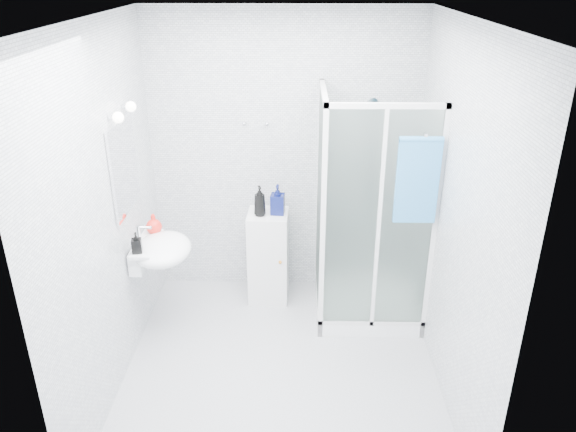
{
  "coord_description": "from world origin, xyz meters",
  "views": [
    {
      "loc": [
        0.12,
        -3.52,
        2.91
      ],
      "look_at": [
        0.05,
        0.35,
        1.15
      ],
      "focal_mm": 35.0,
      "sensor_mm": 36.0,
      "label": 1
    }
  ],
  "objects_px": {
    "storage_cabinet": "(268,256)",
    "soap_dispenser_black": "(136,243)",
    "hand_towel": "(418,179)",
    "shower_enclosure": "(360,270)",
    "soap_dispenser_orange": "(154,224)",
    "shampoo_bottle_b": "(278,199)",
    "wall_basin": "(159,250)",
    "shampoo_bottle_a": "(260,201)"
  },
  "relations": [
    {
      "from": "shower_enclosure",
      "to": "soap_dispenser_black",
      "type": "xyz_separation_m",
      "value": [
        -1.78,
        -0.48,
        0.5
      ]
    },
    {
      "from": "shower_enclosure",
      "to": "shampoo_bottle_a",
      "type": "relative_size",
      "value": 7.35
    },
    {
      "from": "shampoo_bottle_a",
      "to": "shampoo_bottle_b",
      "type": "height_order",
      "value": "shampoo_bottle_a"
    },
    {
      "from": "hand_towel",
      "to": "soap_dispenser_black",
      "type": "height_order",
      "value": "hand_towel"
    },
    {
      "from": "storage_cabinet",
      "to": "soap_dispenser_black",
      "type": "relative_size",
      "value": 5.2
    },
    {
      "from": "shower_enclosure",
      "to": "shampoo_bottle_b",
      "type": "height_order",
      "value": "shower_enclosure"
    },
    {
      "from": "storage_cabinet",
      "to": "soap_dispenser_black",
      "type": "xyz_separation_m",
      "value": [
        -0.97,
        -0.74,
        0.51
      ]
    },
    {
      "from": "soap_dispenser_black",
      "to": "shampoo_bottle_a",
      "type": "bearing_deg",
      "value": 37.95
    },
    {
      "from": "shampoo_bottle_a",
      "to": "shampoo_bottle_b",
      "type": "relative_size",
      "value": 1.02
    },
    {
      "from": "wall_basin",
      "to": "storage_cabinet",
      "type": "bearing_deg",
      "value": 34.28
    },
    {
      "from": "shower_enclosure",
      "to": "storage_cabinet",
      "type": "xyz_separation_m",
      "value": [
        -0.81,
        0.26,
        -0.01
      ]
    },
    {
      "from": "hand_towel",
      "to": "shampoo_bottle_a",
      "type": "distance_m",
      "value": 1.43
    },
    {
      "from": "shampoo_bottle_b",
      "to": "soap_dispenser_orange",
      "type": "distance_m",
      "value": 1.08
    },
    {
      "from": "soap_dispenser_orange",
      "to": "shampoo_bottle_b",
      "type": "bearing_deg",
      "value": 21.88
    },
    {
      "from": "shampoo_bottle_a",
      "to": "soap_dispenser_orange",
      "type": "height_order",
      "value": "shampoo_bottle_a"
    },
    {
      "from": "soap_dispenser_black",
      "to": "soap_dispenser_orange",
      "type": "bearing_deg",
      "value": 81.54
    },
    {
      "from": "soap_dispenser_black",
      "to": "wall_basin",
      "type": "bearing_deg",
      "value": 53.53
    },
    {
      "from": "shower_enclosure",
      "to": "shampoo_bottle_a",
      "type": "distance_m",
      "value": 1.06
    },
    {
      "from": "soap_dispenser_orange",
      "to": "soap_dispenser_black",
      "type": "relative_size",
      "value": 1.0
    },
    {
      "from": "shampoo_bottle_a",
      "to": "soap_dispenser_orange",
      "type": "relative_size",
      "value": 1.63
    },
    {
      "from": "shower_enclosure",
      "to": "soap_dispenser_orange",
      "type": "bearing_deg",
      "value": -175.32
    },
    {
      "from": "hand_towel",
      "to": "soap_dispenser_black",
      "type": "xyz_separation_m",
      "value": [
        -2.11,
        -0.08,
        -0.51
      ]
    },
    {
      "from": "shower_enclosure",
      "to": "soap_dispenser_orange",
      "type": "distance_m",
      "value": 1.8
    },
    {
      "from": "soap_dispenser_black",
      "to": "shampoo_bottle_b",
      "type": "bearing_deg",
      "value": 35.25
    },
    {
      "from": "shampoo_bottle_a",
      "to": "hand_towel",
      "type": "bearing_deg",
      "value": -27.08
    },
    {
      "from": "wall_basin",
      "to": "hand_towel",
      "type": "xyz_separation_m",
      "value": [
        1.99,
        -0.09,
        0.66
      ]
    },
    {
      "from": "storage_cabinet",
      "to": "shampoo_bottle_b",
      "type": "distance_m",
      "value": 0.57
    },
    {
      "from": "soap_dispenser_orange",
      "to": "shampoo_bottle_a",
      "type": "bearing_deg",
      "value": 22.96
    },
    {
      "from": "storage_cabinet",
      "to": "shampoo_bottle_a",
      "type": "xyz_separation_m",
      "value": [
        -0.07,
        -0.04,
        0.57
      ]
    },
    {
      "from": "shower_enclosure",
      "to": "storage_cabinet",
      "type": "bearing_deg",
      "value": 162.36
    },
    {
      "from": "shampoo_bottle_a",
      "to": "soap_dispenser_orange",
      "type": "xyz_separation_m",
      "value": [
        -0.85,
        -0.36,
        -0.06
      ]
    },
    {
      "from": "shower_enclosure",
      "to": "storage_cabinet",
      "type": "distance_m",
      "value": 0.85
    },
    {
      "from": "wall_basin",
      "to": "soap_dispenser_black",
      "type": "xyz_separation_m",
      "value": [
        -0.12,
        -0.17,
        0.15
      ]
    },
    {
      "from": "shower_enclosure",
      "to": "shampoo_bottle_b",
      "type": "bearing_deg",
      "value": 160.11
    },
    {
      "from": "hand_towel",
      "to": "shower_enclosure",
      "type": "bearing_deg",
      "value": 129.75
    },
    {
      "from": "shampoo_bottle_a",
      "to": "shampoo_bottle_b",
      "type": "distance_m",
      "value": 0.16
    },
    {
      "from": "storage_cabinet",
      "to": "shower_enclosure",
      "type": "bearing_deg",
      "value": -15.71
    },
    {
      "from": "wall_basin",
      "to": "soap_dispenser_orange",
      "type": "relative_size",
      "value": 3.34
    },
    {
      "from": "shower_enclosure",
      "to": "wall_basin",
      "type": "relative_size",
      "value": 3.57
    },
    {
      "from": "storage_cabinet",
      "to": "soap_dispenser_orange",
      "type": "height_order",
      "value": "soap_dispenser_orange"
    },
    {
      "from": "shower_enclosure",
      "to": "soap_dispenser_black",
      "type": "relative_size",
      "value": 11.99
    },
    {
      "from": "hand_towel",
      "to": "soap_dispenser_orange",
      "type": "bearing_deg",
      "value": 172.82
    }
  ]
}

